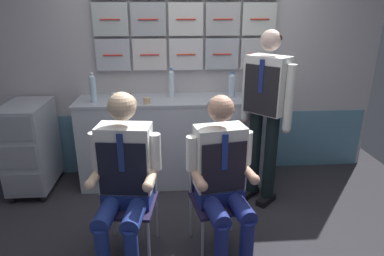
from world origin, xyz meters
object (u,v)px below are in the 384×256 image
(folding_chair_left, at_px, (131,188))
(water_bottle_short, at_px, (232,85))
(folding_chair_right, at_px, (215,186))
(coffee_cup_white, at_px, (115,97))
(crew_member_standing, at_px, (266,105))
(service_trolley, at_px, (31,145))
(crew_member_left, at_px, (124,174))
(snack_banana, at_px, (122,95))
(crew_member_right, at_px, (223,174))

(folding_chair_left, relative_size, water_bottle_short, 3.12)
(folding_chair_right, relative_size, coffee_cup_white, 9.34)
(crew_member_standing, relative_size, coffee_cup_white, 18.71)
(service_trolley, height_order, folding_chair_right, service_trolley)
(folding_chair_right, bearing_deg, crew_member_standing, 48.70)
(folding_chair_left, bearing_deg, crew_member_left, -97.38)
(crew_member_left, xyz_separation_m, snack_banana, (-0.16, 1.33, 0.25))
(coffee_cup_white, bearing_deg, service_trolley, -178.28)
(crew_member_standing, distance_m, snack_banana, 1.50)
(crew_member_standing, bearing_deg, folding_chair_left, -153.24)
(crew_member_left, height_order, crew_member_right, crew_member_left)
(crew_member_standing, bearing_deg, snack_banana, 157.78)
(service_trolley, height_order, snack_banana, snack_banana)
(crew_member_right, xyz_separation_m, crew_member_standing, (0.52, 0.78, 0.29))
(service_trolley, xyz_separation_m, snack_banana, (0.94, 0.21, 0.46))
(folding_chair_right, relative_size, crew_member_right, 0.66)
(folding_chair_left, xyz_separation_m, water_bottle_short, (0.98, 1.11, 0.56))
(service_trolley, xyz_separation_m, crew_member_right, (1.82, -1.13, 0.19))
(folding_chair_left, distance_m, crew_member_standing, 1.44)
(crew_member_left, xyz_separation_m, crew_member_standing, (1.23, 0.77, 0.27))
(crew_member_left, distance_m, folding_chair_right, 0.73)
(water_bottle_short, height_order, snack_banana, water_bottle_short)
(crew_member_left, height_order, folding_chair_right, crew_member_left)
(crew_member_standing, relative_size, water_bottle_short, 6.25)
(folding_chair_left, height_order, water_bottle_short, water_bottle_short)
(service_trolley, relative_size, folding_chair_right, 1.13)
(coffee_cup_white, bearing_deg, crew_member_left, -79.63)
(snack_banana, bearing_deg, crew_member_right, -56.96)
(water_bottle_short, xyz_separation_m, snack_banana, (-1.16, 0.07, -0.11))
(service_trolley, distance_m, folding_chair_right, 2.04)
(folding_chair_right, bearing_deg, snack_banana, 125.46)
(crew_member_left, bearing_deg, snack_banana, 96.82)
(crew_member_right, xyz_separation_m, snack_banana, (-0.87, 1.34, 0.27))
(crew_member_left, distance_m, coffee_cup_white, 1.20)
(folding_chair_right, height_order, snack_banana, snack_banana)
(service_trolley, relative_size, folding_chair_left, 1.13)
(service_trolley, relative_size, snack_banana, 5.47)
(folding_chair_left, xyz_separation_m, crew_member_left, (-0.02, -0.15, 0.21))
(crew_member_right, distance_m, crew_member_standing, 0.98)
(crew_member_left, height_order, coffee_cup_white, crew_member_left)
(water_bottle_short, height_order, coffee_cup_white, water_bottle_short)
(coffee_cup_white, xyz_separation_m, snack_banana, (0.05, 0.18, -0.03))
(folding_chair_right, relative_size, snack_banana, 4.83)
(crew_member_left, bearing_deg, coffee_cup_white, 100.37)
(folding_chair_right, distance_m, snack_banana, 1.53)
(crew_member_left, distance_m, crew_member_right, 0.72)
(folding_chair_left, bearing_deg, crew_member_standing, 26.76)
(crew_member_right, bearing_deg, snack_banana, 123.04)
(water_bottle_short, bearing_deg, crew_member_right, -102.62)
(folding_chair_left, relative_size, coffee_cup_white, 9.34)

